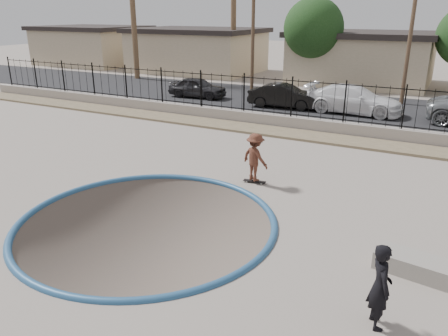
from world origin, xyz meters
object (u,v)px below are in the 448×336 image
car_a (197,87)px  car_c (354,99)px  skater (255,160)px  car_b (284,96)px  skateboard (255,181)px  videographer (380,286)px  concrete_ledge (414,265)px

car_a → car_c: size_ratio=0.73×
skater → car_b: bearing=-52.6°
skateboard → car_b: (-3.31, 11.62, 0.66)m
skater → videographer: videographer is taller
skateboard → car_a: 15.29m
car_c → concrete_ledge: bearing=-161.3°
videographer → concrete_ledge: (0.43, 2.10, -0.62)m
concrete_ledge → car_b: car_b is taller
skater → car_c: bearing=-71.2°
videographer → car_a: (-14.23, 17.33, -0.13)m
skater → concrete_ledge: (5.21, -3.23, -0.59)m
skateboard → car_a: bearing=120.3°
skater → car_a: (-9.45, 12.00, -0.11)m
skater → concrete_ledge: skater is taller
car_b → skateboard: bearing=-169.0°
car_b → car_a: bearing=81.5°
skateboard → concrete_ledge: (5.21, -3.23, 0.15)m
skater → car_c: (0.57, 12.00, 0.00)m
skater → car_b: 12.09m
skater → car_b: size_ratio=0.39×
skateboard → videographer: size_ratio=0.47×
car_b → car_c: size_ratio=0.79×
skater → skateboard: skater is taller
concrete_ledge → car_c: size_ratio=0.31×
skateboard → videographer: 7.20m
videographer → car_c: videographer is taller
videographer → car_c: bearing=-12.4°
car_c → car_b: bearing=97.3°
skater → videographer: size_ratio=0.97×
videographer → car_b: videographer is taller
car_a → car_c: bearing=-92.9°
skateboard → car_c: (0.57, 12.00, 0.74)m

